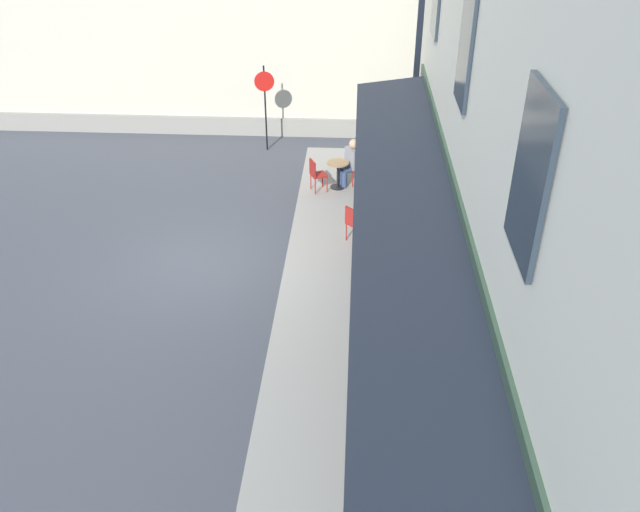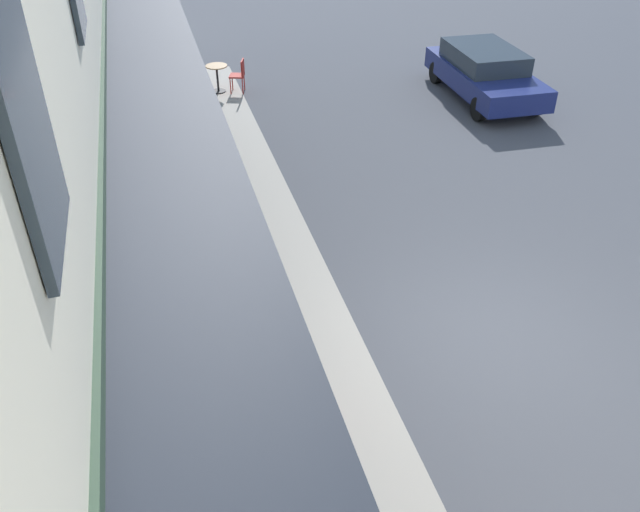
% 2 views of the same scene
% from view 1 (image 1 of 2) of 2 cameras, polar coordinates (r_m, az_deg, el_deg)
% --- Properties ---
extents(ground_plane, '(70.00, 70.00, 0.00)m').
position_cam_1_polar(ground_plane, '(14.66, -10.21, -0.81)').
color(ground_plane, '#42444C').
extents(sidewalk_cafe_terrace, '(20.50, 3.20, 0.01)m').
position_cam_1_polar(sidewalk_cafe_terrace, '(11.68, 3.01, -9.93)').
color(sidewalk_cafe_terrace, gray).
rests_on(sidewalk_cafe_terrace, ground_plane).
extents(back_alley_steps, '(2.40, 1.75, 0.60)m').
position_cam_1_polar(back_alley_steps, '(20.09, 6.89, 9.50)').
color(back_alley_steps, gray).
rests_on(back_alley_steps, ground_plane).
extents(cafe_table_mid_terrace, '(0.60, 0.60, 0.75)m').
position_cam_1_polar(cafe_table_mid_terrace, '(17.72, 1.58, 7.48)').
color(cafe_table_mid_terrace, black).
rests_on(cafe_table_mid_terrace, ground_plane).
extents(cafe_chair_red_kerbside, '(0.53, 0.53, 0.91)m').
position_cam_1_polar(cafe_chair_red_kerbside, '(17.49, -0.35, 7.34)').
color(cafe_chair_red_kerbside, maroon).
rests_on(cafe_chair_red_kerbside, ground_plane).
extents(cafe_chair_red_back_row, '(0.56, 0.56, 0.91)m').
position_cam_1_polar(cafe_chair_red_back_row, '(18.02, 3.30, 8.05)').
color(cafe_chair_red_back_row, maroon).
rests_on(cafe_chair_red_back_row, ground_plane).
extents(cafe_table_streetside, '(0.60, 0.60, 0.75)m').
position_cam_1_polar(cafe_table_streetside, '(15.48, 4.78, 3.58)').
color(cafe_table_streetside, black).
rests_on(cafe_table_streetside, ground_plane).
extents(cafe_chair_red_near_door, '(0.57, 0.57, 0.91)m').
position_cam_1_polar(cafe_chair_red_near_door, '(15.07, 3.04, 3.06)').
color(cafe_chair_red_near_door, maroon).
rests_on(cafe_chair_red_near_door, ground_plane).
extents(cafe_chair_red_under_awning, '(0.56, 0.56, 0.91)m').
position_cam_1_polar(cafe_chair_red_under_awning, '(15.83, 6.55, 4.37)').
color(cafe_chair_red_under_awning, maroon).
rests_on(cafe_chair_red_under_awning, ground_plane).
extents(seated_patron_in_grey, '(0.62, 0.64, 1.30)m').
position_cam_1_polar(seated_patron_in_grey, '(17.85, 2.73, 8.36)').
color(seated_patron_in_grey, navy).
rests_on(seated_patron_in_grey, ground_plane).
extents(seated_companion_in_blue, '(0.67, 0.69, 1.36)m').
position_cam_1_polar(seated_companion_in_blue, '(15.62, 5.99, 4.73)').
color(seated_companion_in_blue, navy).
rests_on(seated_companion_in_blue, ground_plane).
extents(no_parking_sign, '(0.13, 0.58, 2.60)m').
position_cam_1_polar(no_parking_sign, '(19.85, -4.88, 14.10)').
color(no_parking_sign, black).
rests_on(no_parking_sign, ground_plane).
extents(potted_plant_entrance_left, '(0.53, 0.53, 0.88)m').
position_cam_1_polar(potted_plant_entrance_left, '(18.75, 5.01, 8.87)').
color(potted_plant_entrance_left, '#2D2D33').
rests_on(potted_plant_entrance_left, ground_plane).
extents(potted_plant_mid_terrace, '(0.50, 0.50, 0.75)m').
position_cam_1_polar(potted_plant_mid_terrace, '(19.52, 3.47, 9.46)').
color(potted_plant_mid_terrace, '#4C4C51').
rests_on(potted_plant_mid_terrace, ground_plane).
extents(potted_plant_under_sign, '(0.52, 0.52, 0.86)m').
position_cam_1_polar(potted_plant_under_sign, '(17.87, 6.14, 7.35)').
color(potted_plant_under_sign, brown).
rests_on(potted_plant_under_sign, ground_plane).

